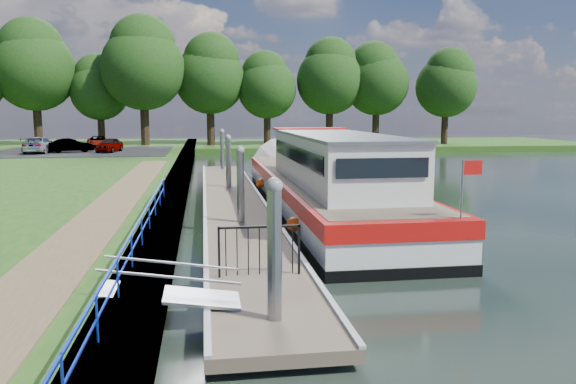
{
  "coord_description": "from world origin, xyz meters",
  "views": [
    {
      "loc": [
        -1.19,
        -10.0,
        4.07
      ],
      "look_at": [
        1.57,
        8.35,
        1.4
      ],
      "focal_mm": 35.0,
      "sensor_mm": 36.0,
      "label": 1
    }
  ],
  "objects": [
    {
      "name": "ground",
      "position": [
        0.0,
        0.0,
        0.0
      ],
      "size": [
        160.0,
        160.0,
        0.0
      ],
      "primitive_type": "plane",
      "color": "black",
      "rests_on": "ground"
    },
    {
      "name": "bank_edge",
      "position": [
        -2.55,
        15.0,
        0.39
      ],
      "size": [
        1.1,
        90.0,
        0.78
      ],
      "primitive_type": "cube",
      "color": "#473D2D",
      "rests_on": "ground"
    },
    {
      "name": "far_bank",
      "position": [
        12.0,
        52.0,
        0.3
      ],
      "size": [
        60.0,
        18.0,
        0.6
      ],
      "primitive_type": "cube",
      "color": "#234915",
      "rests_on": "ground"
    },
    {
      "name": "footpath",
      "position": [
        -4.4,
        8.0,
        0.8
      ],
      "size": [
        1.6,
        40.0,
        0.05
      ],
      "primitive_type": "cube",
      "color": "brown",
      "rests_on": "riverbank"
    },
    {
      "name": "carpark",
      "position": [
        -11.0,
        38.0,
        0.81
      ],
      "size": [
        14.0,
        12.0,
        0.06
      ],
      "primitive_type": "cube",
      "color": "black",
      "rests_on": "riverbank"
    },
    {
      "name": "blue_fence",
      "position": [
        -2.75,
        3.0,
        1.31
      ],
      "size": [
        0.04,
        18.04,
        0.72
      ],
      "color": "#0C2DBF",
      "rests_on": "riverbank"
    },
    {
      "name": "pontoon",
      "position": [
        0.0,
        13.0,
        0.18
      ],
      "size": [
        2.5,
        30.0,
        0.56
      ],
      "color": "brown",
      "rests_on": "ground"
    },
    {
      "name": "mooring_piles",
      "position": [
        0.0,
        13.0,
        1.28
      ],
      "size": [
        0.3,
        27.3,
        3.55
      ],
      "color": "gray",
      "rests_on": "ground"
    },
    {
      "name": "gangway",
      "position": [
        -1.85,
        0.5,
        0.63
      ],
      "size": [
        2.58,
        1.0,
        0.92
      ],
      "color": "#A5A8AD",
      "rests_on": "ground"
    },
    {
      "name": "gate_panel",
      "position": [
        -0.0,
        2.2,
        1.15
      ],
      "size": [
        1.85,
        0.05,
        1.15
      ],
      "color": "black",
      "rests_on": "ground"
    },
    {
      "name": "barge",
      "position": [
        3.6,
        13.03,
        1.09
      ],
      "size": [
        4.36,
        21.15,
        4.78
      ],
      "color": "black",
      "rests_on": "ground"
    },
    {
      "name": "horizon_trees",
      "position": [
        -1.61,
        48.68,
        7.95
      ],
      "size": [
        54.38,
        10.03,
        12.87
      ],
      "color": "#332316",
      "rests_on": "ground"
    },
    {
      "name": "car_a",
      "position": [
        -8.69,
        36.85,
        1.41
      ],
      "size": [
        1.97,
        3.57,
        1.15
      ],
      "primitive_type": "imported",
      "rotation": [
        0.0,
        0.0,
        -0.19
      ],
      "color": "#999999",
      "rests_on": "carpark"
    },
    {
      "name": "car_b",
      "position": [
        -11.64,
        36.86,
        1.39
      ],
      "size": [
        3.54,
        2.2,
        1.1
      ],
      "primitive_type": "imported",
      "rotation": [
        0.0,
        0.0,
        1.91
      ],
      "color": "#999999",
      "rests_on": "carpark"
    },
    {
      "name": "car_c",
      "position": [
        -14.0,
        36.74,
        1.46
      ],
      "size": [
        1.88,
        4.39,
        1.26
      ],
      "primitive_type": "imported",
      "rotation": [
        0.0,
        0.0,
        3.11
      ],
      "color": "#999999",
      "rests_on": "carpark"
    },
    {
      "name": "car_d",
      "position": [
        -10.4,
        41.66,
        1.38
      ],
      "size": [
        2.62,
        4.21,
        1.09
      ],
      "primitive_type": "imported",
      "rotation": [
        0.0,
        0.0,
        0.22
      ],
      "color": "#999999",
      "rests_on": "carpark"
    }
  ]
}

